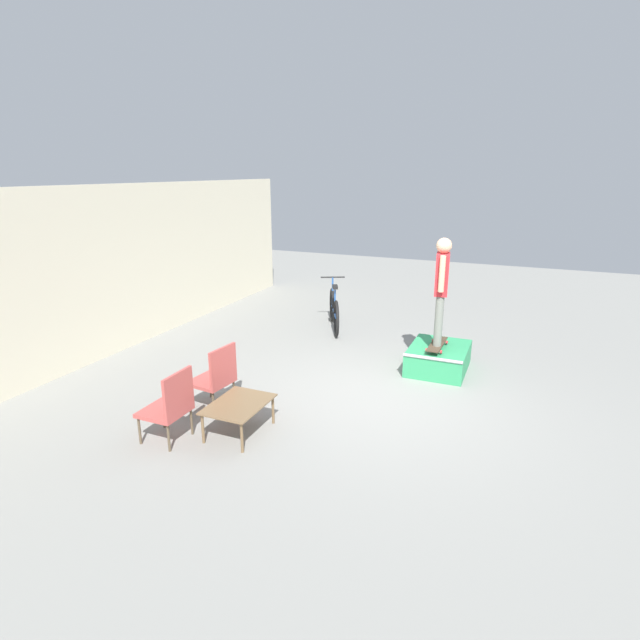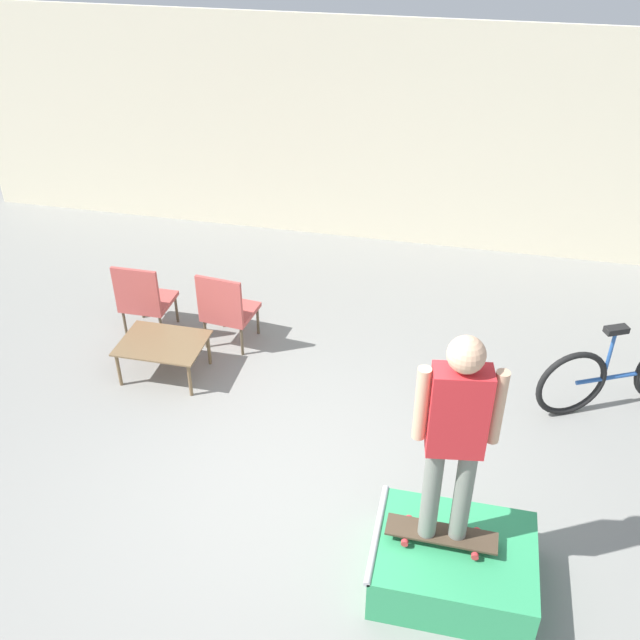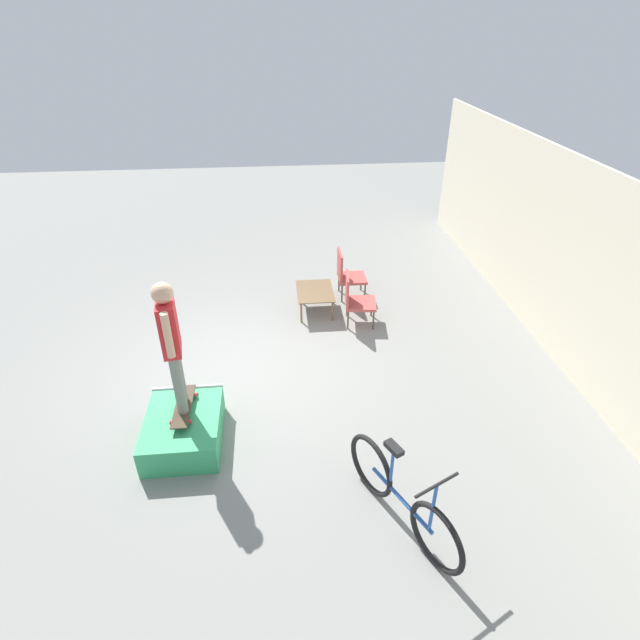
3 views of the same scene
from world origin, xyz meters
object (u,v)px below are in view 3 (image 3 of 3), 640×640
Objects in this scene: patio_chair_right at (355,298)px; bicycle at (401,498)px; skateboard_on_ramp at (184,406)px; person_skater at (171,338)px; coffee_table at (315,293)px; skate_ramp_box at (184,429)px; patio_chair_left at (347,273)px.

patio_chair_right is 0.57× the size of bicycle.
bicycle reaches higher than skateboard_on_ramp.
person_skater is (0.00, -0.00, 1.03)m from skateboard_on_ramp.
person_skater is 3.76m from coffee_table.
person_skater is 1.05× the size of bicycle.
skate_ramp_box is 3.69m from coffee_table.
patio_chair_left is (-3.51, 2.58, -1.02)m from person_skater.
skateboard_on_ramp is at bearing 81.54° from person_skater.
bicycle is at bearing 178.29° from patio_chair_left.
skateboard_on_ramp is 1.03m from person_skater.
skateboard_on_ramp is at bearing 143.65° from patio_chair_left.
patio_chair_right is 4.11m from bicycle.
bicycle reaches higher than patio_chair_right.
skate_ramp_box is 2.85m from bicycle.
patio_chair_left is (-0.49, 0.65, 0.12)m from coffee_table.
patio_chair_left is at bearing 6.52° from patio_chair_right.
skateboard_on_ramp is at bearing -148.78° from bicycle.
skate_ramp_box is at bearing -9.01° from skateboard_on_ramp.
skate_ramp_box is 0.73× the size of bicycle.
patio_chair_left is (-3.51, 2.58, 0.01)m from skateboard_on_ramp.
bicycle reaches higher than skate_ramp_box.
bicycle reaches higher than patio_chair_left.
patio_chair_right is at bearing 135.44° from skateboard_on_ramp.
skate_ramp_box is 1.37× the size of coffee_table.
skate_ramp_box is 1.29× the size of patio_chair_right.
skateboard_on_ramp is 0.88× the size of patio_chair_left.
skateboard_on_ramp is 3.58m from coffee_table.
skateboard_on_ramp is 0.47× the size of person_skater.
skateboard_on_ramp is 3.62m from patio_chair_right.
patio_chair_left reaches higher than skate_ramp_box.
person_skater reaches higher than bicycle.
coffee_table is at bearing 138.98° from person_skater.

